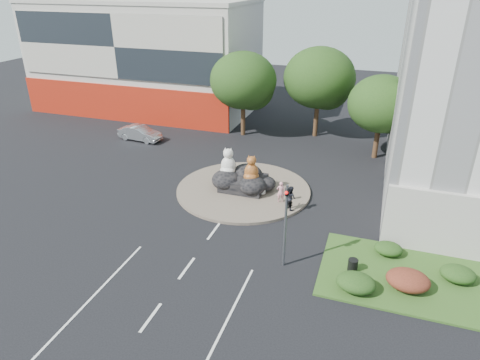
# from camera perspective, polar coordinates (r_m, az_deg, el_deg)

# --- Properties ---
(ground) EXTENTS (120.00, 120.00, 0.00)m
(ground) POSITION_cam_1_polar(r_m,az_deg,el_deg) (24.35, -7.11, -11.60)
(ground) COLOR black
(ground) RESTS_ON ground
(roundabout_island) EXTENTS (10.00, 10.00, 0.20)m
(roundabout_island) POSITION_cam_1_polar(r_m,az_deg,el_deg) (32.18, 0.45, -1.28)
(roundabout_island) COLOR brown
(roundabout_island) RESTS_ON ground
(rock_plinth) EXTENTS (3.20, 2.60, 0.90)m
(rock_plinth) POSITION_cam_1_polar(r_m,az_deg,el_deg) (31.94, 0.45, -0.40)
(rock_plinth) COLOR black
(rock_plinth) RESTS_ON roundabout_island
(shophouse_block) EXTENTS (25.20, 12.30, 17.40)m
(shophouse_block) POSITION_cam_1_polar(r_m,az_deg,el_deg) (53.30, -12.45, 15.88)
(shophouse_block) COLOR #B9B1A7
(shophouse_block) RESTS_ON ground
(grass_verge) EXTENTS (10.00, 6.00, 0.12)m
(grass_verge) POSITION_cam_1_polar(r_m,az_deg,el_deg) (25.15, 22.40, -12.11)
(grass_verge) COLOR #2F541C
(grass_verge) RESTS_ON ground
(tree_left) EXTENTS (6.46, 6.46, 8.27)m
(tree_left) POSITION_cam_1_polar(r_m,az_deg,el_deg) (42.45, 0.55, 12.80)
(tree_left) COLOR #382314
(tree_left) RESTS_ON ground
(tree_mid) EXTENTS (6.84, 6.84, 8.76)m
(tree_mid) POSITION_cam_1_polar(r_m,az_deg,el_deg) (42.73, 10.61, 12.89)
(tree_mid) COLOR #382314
(tree_mid) RESTS_ON ground
(tree_right) EXTENTS (5.70, 5.70, 7.30)m
(tree_right) POSITION_cam_1_polar(r_m,az_deg,el_deg) (38.66, 18.44, 9.27)
(tree_right) COLOR #382314
(tree_right) RESTS_ON ground
(hedge_near_green) EXTENTS (2.00, 1.60, 0.90)m
(hedge_near_green) POSITION_cam_1_polar(r_m,az_deg,el_deg) (23.06, 15.20, -13.08)
(hedge_near_green) COLOR #183912
(hedge_near_green) RESTS_ON grass_verge
(hedge_red) EXTENTS (2.20, 1.76, 0.99)m
(hedge_red) POSITION_cam_1_polar(r_m,az_deg,el_deg) (23.97, 21.49, -12.32)
(hedge_red) COLOR #451E12
(hedge_red) RESTS_ON grass_verge
(hedge_mid_green) EXTENTS (1.80, 1.44, 0.81)m
(hedge_mid_green) POSITION_cam_1_polar(r_m,az_deg,el_deg) (25.61, 27.04, -11.09)
(hedge_mid_green) COLOR #183912
(hedge_mid_green) RESTS_ON grass_verge
(hedge_back_green) EXTENTS (1.60, 1.28, 0.72)m
(hedge_back_green) POSITION_cam_1_polar(r_m,az_deg,el_deg) (26.27, 19.18, -8.66)
(hedge_back_green) COLOR #183912
(hedge_back_green) RESTS_ON grass_verge
(traffic_light) EXTENTS (0.44, 1.24, 5.00)m
(traffic_light) POSITION_cam_1_polar(r_m,az_deg,el_deg) (22.53, 6.42, -3.86)
(traffic_light) COLOR #595B60
(traffic_light) RESTS_ON ground
(street_lamp) EXTENTS (2.34, 0.22, 8.06)m
(street_lamp) POSITION_cam_1_polar(r_m,az_deg,el_deg) (27.48, 25.32, 1.48)
(street_lamp) COLOR #595B60
(street_lamp) RESTS_ON ground
(cat_white) EXTENTS (1.44, 1.29, 2.16)m
(cat_white) POSITION_cam_1_polar(r_m,az_deg,el_deg) (31.83, -1.57, 2.53)
(cat_white) COLOR silver
(cat_white) RESTS_ON rock_plinth
(cat_tabby) EXTENTS (1.39, 1.28, 1.97)m
(cat_tabby) POSITION_cam_1_polar(r_m,az_deg,el_deg) (30.96, 1.54, 1.64)
(cat_tabby) COLOR #A67122
(cat_tabby) RESTS_ON rock_plinth
(kitten_calico) EXTENTS (0.61, 0.53, 0.97)m
(kitten_calico) POSITION_cam_1_polar(r_m,az_deg,el_deg) (31.82, -2.35, -0.45)
(kitten_calico) COLOR beige
(kitten_calico) RESTS_ON roundabout_island
(kitten_white) EXTENTS (0.55, 0.50, 0.80)m
(kitten_white) POSITION_cam_1_polar(r_m,az_deg,el_deg) (31.17, 3.05, -1.23)
(kitten_white) COLOR beige
(kitten_white) RESTS_ON roundabout_island
(pedestrian_pink) EXTENTS (0.66, 0.54, 1.56)m
(pedestrian_pink) POSITION_cam_1_polar(r_m,az_deg,el_deg) (30.04, 5.44, -1.59)
(pedestrian_pink) COLOR pink
(pedestrian_pink) RESTS_ON roundabout_island
(pedestrian_dark) EXTENTS (1.04, 1.04, 1.70)m
(pedestrian_dark) POSITION_cam_1_polar(r_m,az_deg,el_deg) (29.20, 6.75, -2.34)
(pedestrian_dark) COLOR black
(pedestrian_dark) RESTS_ON roundabout_island
(parked_car) EXTENTS (4.49, 1.93, 1.44)m
(parked_car) POSITION_cam_1_polar(r_m,az_deg,el_deg) (43.23, -13.19, 6.11)
(parked_car) COLOR #B1B5B9
(parked_car) RESTS_ON ground
(litter_bin) EXTENTS (0.61, 0.61, 0.69)m
(litter_bin) POSITION_cam_1_polar(r_m,az_deg,el_deg) (24.42, 14.80, -10.90)
(litter_bin) COLOR black
(litter_bin) RESTS_ON grass_verge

